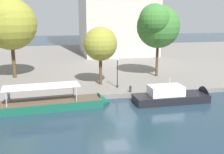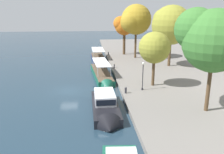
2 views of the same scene
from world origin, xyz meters
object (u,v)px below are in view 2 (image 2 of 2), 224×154
object	(u,v)px
mooring_bollard_0	(114,66)
tree_3	(155,47)
lamp_post	(143,74)
tree_2	(170,24)
motor_yacht_2	(106,109)
tree_1	(124,25)
tree_0	(135,20)
tour_boat_1	(102,76)
tree_4	(211,38)
tour_boat_0	(98,60)
mooring_bollard_1	(126,90)
mooring_bollard_2	(108,53)

from	to	relation	value
mooring_bollard_0	tree_3	bearing A→B (deg)	21.28
lamp_post	tree_2	bearing A→B (deg)	149.63
motor_yacht_2	tree_1	xyz separation A→B (m)	(-34.55, 7.34, 7.50)
tree_0	tree_1	distance (m)	5.46
tree_2	tree_3	size ratio (longest dim) A/B	1.50
motor_yacht_2	tree_1	distance (m)	36.11
tour_boat_1	tree_2	bearing A→B (deg)	108.27
tree_3	tour_boat_1	bearing A→B (deg)	-133.80
tree_3	tree_4	xyz separation A→B (m)	(9.22, 3.25, 2.29)
motor_yacht_2	lamp_post	bearing A→B (deg)	136.02
motor_yacht_2	tree_2	xyz separation A→B (m)	(-20.71, 14.30, 8.51)
tour_boat_0	tree_1	distance (m)	11.62
motor_yacht_2	tree_1	world-z (taller)	tree_1
mooring_bollard_1	mooring_bollard_0	bearing A→B (deg)	179.86
mooring_bollard_0	tree_4	xyz separation A→B (m)	(21.09, 7.87, 7.69)
tree_0	tree_1	bearing A→B (deg)	-160.42
tour_boat_0	mooring_bollard_1	bearing A→B (deg)	4.80
motor_yacht_2	mooring_bollard_1	bearing A→B (deg)	146.92
motor_yacht_2	tree_1	size ratio (longest dim) A/B	1.01
tree_3	mooring_bollard_2	bearing A→B (deg)	-170.45
tree_2	tree_4	bearing A→B (deg)	-8.42
tree_3	tree_1	bearing A→B (deg)	-179.04
tree_1	tree_4	xyz separation A→B (m)	(35.93, 3.70, 0.63)
mooring_bollard_0	lamp_post	bearing A→B (deg)	10.59
mooring_bollard_2	tree_2	xyz separation A→B (m)	(14.08, 11.05, 8.09)
mooring_bollard_1	mooring_bollard_2	distance (m)	29.87
mooring_bollard_0	lamp_post	world-z (taller)	lamp_post
mooring_bollard_0	lamp_post	xyz separation A→B (m)	(13.66, 2.55, 1.90)
tree_2	tree_1	bearing A→B (deg)	-153.28
lamp_post	tree_0	size ratio (longest dim) A/B	0.32
mooring_bollard_1	tree_3	xyz separation A→B (m)	(-2.92, 4.66, 5.34)
motor_yacht_2	tree_4	world-z (taller)	tree_4
lamp_post	tree_2	size ratio (longest dim) A/B	0.33
tour_boat_1	motor_yacht_2	world-z (taller)	motor_yacht_2
mooring_bollard_2	tree_1	size ratio (longest dim) A/B	0.07
tour_boat_1	mooring_bollard_1	distance (m)	10.34
tour_boat_0	tree_1	world-z (taller)	tree_1
mooring_bollard_0	tree_1	distance (m)	16.95
tour_boat_1	tree_3	bearing A→B (deg)	41.64
motor_yacht_2	tree_1	bearing A→B (deg)	167.38
mooring_bollard_0	motor_yacht_2	bearing A→B (deg)	-9.12
mooring_bollard_0	mooring_bollard_2	size ratio (longest dim) A/B	1.06
tree_0	tour_boat_1	bearing A→B (deg)	-30.41
tree_1	tree_2	size ratio (longest dim) A/B	0.82
tree_4	tree_2	bearing A→B (deg)	171.58
tree_2	tree_3	bearing A→B (deg)	-26.86
lamp_post	tree_1	size ratio (longest dim) A/B	0.41
tour_boat_0	motor_yacht_2	distance (m)	29.30
tour_boat_1	mooring_bollard_2	distance (m)	20.12
tour_boat_1	tree_0	xyz separation A→B (m)	(-14.73, 8.65, 9.25)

